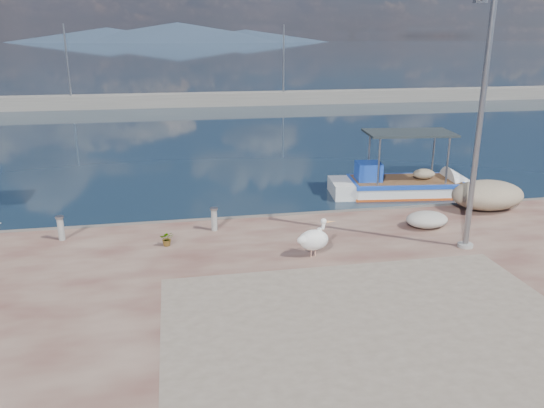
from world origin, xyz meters
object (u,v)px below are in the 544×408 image
Objects in this scene: boat_right at (403,188)px; bollard_near at (214,218)px; pelican at (314,239)px; lamp_post at (478,136)px.

bollard_near is at bearing -146.09° from boat_right.
pelican is 1.52× the size of bollard_near.
bollard_near is at bearing 159.04° from lamp_post.
lamp_post is (-1.24, -7.08, 3.56)m from boat_right.
boat_right is 9.48m from bollard_near.
boat_right is at bearing 80.09° from lamp_post.
boat_right is 8.82× the size of bollard_near.
lamp_post reaches higher than boat_right.
lamp_post is at bearing -93.28° from boat_right.
bollard_near is (-7.17, 2.75, -2.89)m from lamp_post.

